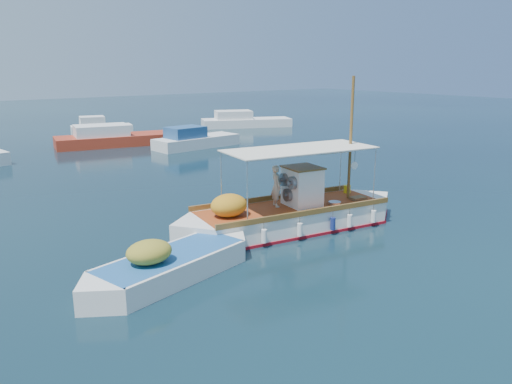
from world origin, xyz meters
TOP-DOWN VIEW (x-y plane):
  - ground at (0.00, 0.00)m, footprint 160.00×160.00m
  - fishing_caique at (-0.21, -0.51)m, footprint 9.30×3.58m
  - dinghy at (-5.83, -1.82)m, footprint 6.03×2.79m
  - bg_boat_n at (2.19, 22.42)m, footprint 9.83×4.49m
  - bg_boat_ne at (6.34, 18.00)m, footprint 6.68×2.88m
  - bg_boat_e at (16.54, 26.12)m, footprint 8.95×5.78m
  - bg_boat_far_n at (3.28, 29.15)m, footprint 5.38×3.10m

SIDE VIEW (x-z plane):
  - ground at x=0.00m, z-range 0.00..0.00m
  - dinghy at x=-5.83m, z-range -0.44..1.08m
  - bg_boat_n at x=2.19m, z-range -0.41..1.39m
  - bg_boat_ne at x=6.34m, z-range -0.41..1.39m
  - bg_boat_e at x=16.54m, z-range -0.41..1.39m
  - bg_boat_far_n at x=3.28m, z-range -0.41..1.39m
  - fishing_caique at x=-0.21m, z-range -2.36..3.37m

